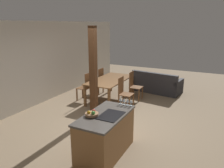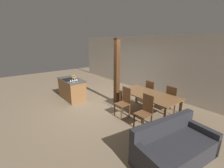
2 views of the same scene
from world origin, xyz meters
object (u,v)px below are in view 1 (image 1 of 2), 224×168
object	(u,v)px
dining_chair_near_left	(124,92)
dining_chair_near_right	(134,85)
wine_glass_middle	(127,101)
dining_chair_far_right	(99,81)
kitchen_island	(106,134)
dining_chair_far_left	(86,86)
dining_table	(110,82)
wine_glass_far	(124,100)
couch	(157,85)
fruit_bowl	(92,114)
timber_post	(93,73)
wine_glass_near	(131,101)
wine_glass_end	(120,99)

from	to	relation	value
dining_chair_near_left	dining_chair_near_right	bearing A→B (deg)	0.00
wine_glass_middle	dining_chair_far_right	bearing A→B (deg)	39.89
wine_glass_middle	dining_chair_near_right	bearing A→B (deg)	17.95
kitchen_island	dining_chair_far_left	world-z (taller)	dining_chair_far_left
wine_glass_middle	dining_table	size ratio (longest dim) A/B	0.07
dining_chair_near_right	dining_chair_far_left	bearing A→B (deg)	121.79
dining_chair_far_left	dining_chair_far_right	distance (m)	0.90
wine_glass_far	couch	xyz separation A→B (m)	(4.05, 0.34, -0.72)
fruit_bowl	dining_chair_near_left	xyz separation A→B (m)	(2.75, 0.51, -0.42)
wine_glass_middle	timber_post	size ratio (longest dim) A/B	0.06
wine_glass_near	dining_table	bearing A→B (deg)	35.92
wine_glass_middle	wine_glass_end	bearing A→B (deg)	90.00
couch	wine_glass_end	bearing A→B (deg)	101.74
wine_glass_near	dining_chair_far_right	xyz separation A→B (m)	(2.83, 2.45, -0.49)
wine_glass_near	dining_table	size ratio (longest dim) A/B	0.07
wine_glass_near	dining_chair_near_right	size ratio (longest dim) A/B	0.15
dining_chair_far_right	wine_glass_end	bearing A→B (deg)	37.82
wine_glass_middle	dining_chair_far_left	size ratio (longest dim) A/B	0.15
timber_post	wine_glass_end	bearing A→B (deg)	-126.68
wine_glass_middle	dining_chair_near_left	bearing A→B (deg)	25.38
wine_glass_near	couch	world-z (taller)	wine_glass_near
wine_glass_end	dining_table	world-z (taller)	wine_glass_end
wine_glass_far	dining_chair_near_left	bearing A→B (deg)	23.32
wine_glass_far	dining_table	bearing A→B (deg)	33.18
dining_chair_near_left	wine_glass_far	bearing A→B (deg)	-156.68
fruit_bowl	dining_chair_near_right	xyz separation A→B (m)	(3.65, 0.51, -0.42)
couch	timber_post	size ratio (longest dim) A/B	0.76
fruit_bowl	wine_glass_middle	bearing A→B (deg)	-26.13
kitchen_island	fruit_bowl	xyz separation A→B (m)	(-0.18, 0.20, 0.48)
fruit_bowl	wine_glass_far	bearing A→B (deg)	-21.23
wine_glass_near	dining_table	world-z (taller)	wine_glass_near
wine_glass_end	couch	distance (m)	4.12
dining_chair_near_right	fruit_bowl	bearing A→B (deg)	-172.00
wine_glass_far	fruit_bowl	bearing A→B (deg)	158.77
dining_chair_near_right	timber_post	xyz separation A→B (m)	(-1.89, 0.51, 0.77)
wine_glass_far	dining_chair_near_right	xyz separation A→B (m)	(2.83, 0.83, -0.49)
kitchen_island	wine_glass_middle	size ratio (longest dim) A/B	9.67
dining_chair_far_right	timber_post	xyz separation A→B (m)	(-1.89, -0.93, 0.77)
couch	timber_post	xyz separation A→B (m)	(-3.11, 1.01, 1.00)
dining_table	fruit_bowl	bearing A→B (deg)	-158.89
wine_glass_near	dining_table	distance (m)	2.96
dining_chair_far_right	dining_chair_far_left	bearing A→B (deg)	0.00
kitchen_island	dining_chair_far_left	distance (m)	3.36
dining_chair_near_left	dining_chair_near_right	world-z (taller)	same
dining_chair_far_left	couch	xyz separation A→B (m)	(2.11, -1.94, -0.23)
dining_chair_near_left	couch	distance (m)	2.18
wine_glass_end	dining_chair_far_left	xyz separation A→B (m)	(1.93, 2.20, -0.49)
wine_glass_far	couch	bearing A→B (deg)	4.81
fruit_bowl	timber_post	world-z (taller)	timber_post
couch	timber_post	bearing A→B (deg)	80.16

